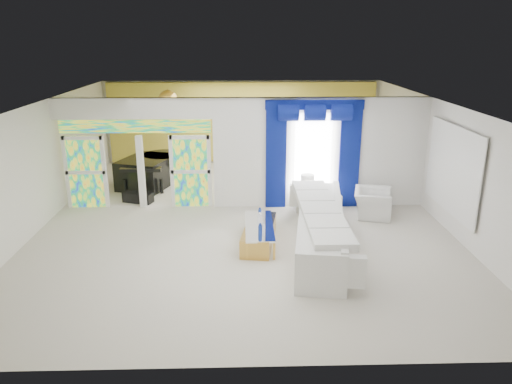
{
  "coord_description": "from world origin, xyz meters",
  "views": [
    {
      "loc": [
        -0.01,
        -11.89,
        4.55
      ],
      "look_at": [
        0.3,
        -1.2,
        1.1
      ],
      "focal_mm": 34.15,
      "sensor_mm": 36.0,
      "label": 1
    }
  ],
  "objects_px": {
    "armchair": "(372,203)",
    "grand_piano": "(148,172)",
    "coffee_table": "(259,234)",
    "console_table": "(318,203)",
    "white_sofa": "(320,230)"
  },
  "relations": [
    {
      "from": "armchair",
      "to": "grand_piano",
      "type": "relative_size",
      "value": 0.6
    },
    {
      "from": "coffee_table",
      "to": "console_table",
      "type": "xyz_separation_m",
      "value": [
        1.67,
        2.17,
        -0.0
      ]
    },
    {
      "from": "armchair",
      "to": "white_sofa",
      "type": "bearing_deg",
      "value": 154.28
    },
    {
      "from": "white_sofa",
      "to": "armchair",
      "type": "relative_size",
      "value": 4.16
    },
    {
      "from": "grand_piano",
      "to": "armchair",
      "type": "bearing_deg",
      "value": -6.07
    },
    {
      "from": "console_table",
      "to": "grand_piano",
      "type": "distance_m",
      "value": 5.58
    },
    {
      "from": "coffee_table",
      "to": "grand_piano",
      "type": "xyz_separation_m",
      "value": [
        -3.36,
        4.56,
        0.24
      ]
    },
    {
      "from": "console_table",
      "to": "armchair",
      "type": "relative_size",
      "value": 1.17
    },
    {
      "from": "coffee_table",
      "to": "console_table",
      "type": "relative_size",
      "value": 1.51
    },
    {
      "from": "coffee_table",
      "to": "grand_piano",
      "type": "height_order",
      "value": "grand_piano"
    },
    {
      "from": "armchair",
      "to": "grand_piano",
      "type": "height_order",
      "value": "grand_piano"
    },
    {
      "from": "coffee_table",
      "to": "grand_piano",
      "type": "bearing_deg",
      "value": 126.36
    },
    {
      "from": "console_table",
      "to": "armchair",
      "type": "height_order",
      "value": "armchair"
    },
    {
      "from": "armchair",
      "to": "grand_piano",
      "type": "bearing_deg",
      "value": 80.49
    },
    {
      "from": "console_table",
      "to": "grand_piano",
      "type": "bearing_deg",
      "value": 154.57
    }
  ]
}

